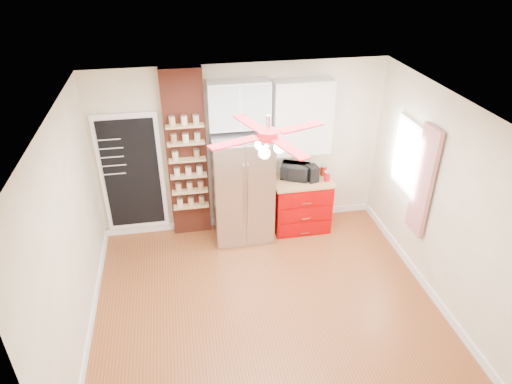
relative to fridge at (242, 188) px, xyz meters
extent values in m
plane|color=brown|center=(0.05, -1.63, -0.88)|extent=(4.50, 4.50, 0.00)
plane|color=white|center=(0.05, -1.63, 1.83)|extent=(4.50, 4.50, 0.00)
cube|color=#EEE7BF|center=(0.05, 0.37, 0.48)|extent=(4.50, 0.02, 2.70)
cube|color=#EEE7BF|center=(0.05, -3.63, 0.48)|extent=(4.50, 0.02, 2.70)
cube|color=#EEE7BF|center=(-2.20, -1.63, 0.48)|extent=(0.02, 4.00, 2.70)
cube|color=#EEE7BF|center=(2.30, -1.63, 0.48)|extent=(0.02, 4.00, 2.70)
cube|color=white|center=(-1.65, 0.34, 0.23)|extent=(0.95, 0.04, 1.95)
cube|color=black|center=(-1.65, 0.32, 0.23)|extent=(0.82, 0.02, 1.78)
cube|color=maroon|center=(-0.80, 0.29, 0.48)|extent=(0.60, 0.16, 2.70)
cube|color=#B0B0B5|center=(0.00, 0.00, 0.00)|extent=(0.90, 0.70, 1.75)
cube|color=white|center=(0.00, 0.20, 1.27)|extent=(0.90, 0.35, 0.70)
cube|color=#A10002|center=(0.97, 0.05, -0.45)|extent=(0.90, 0.60, 0.86)
cube|color=tan|center=(0.97, 0.05, 0.01)|extent=(0.94, 0.64, 0.04)
cube|color=white|center=(0.97, 0.22, 1.00)|extent=(0.90, 0.30, 1.15)
cube|color=white|center=(2.28, -0.73, 0.68)|extent=(0.04, 0.75, 1.05)
cube|color=#AC171E|center=(2.23, -1.28, 0.57)|extent=(0.06, 0.40, 1.55)
cylinder|color=silver|center=(0.05, -1.63, 1.68)|extent=(0.05, 0.05, 0.20)
cylinder|color=#B40B17|center=(0.05, -1.63, 1.56)|extent=(0.24, 0.24, 0.10)
sphere|color=white|center=(0.05, -1.63, 1.40)|extent=(0.13, 0.13, 0.13)
imported|color=black|center=(0.87, 0.11, 0.15)|extent=(0.52, 0.45, 0.24)
cube|color=black|center=(1.11, -0.02, 0.15)|extent=(0.19, 0.22, 0.26)
cylinder|color=red|center=(1.34, -0.06, 0.10)|extent=(0.12, 0.12, 0.15)
cylinder|color=#A81A09|center=(1.34, 0.13, 0.10)|extent=(0.13, 0.13, 0.16)
cylinder|color=beige|center=(-0.97, 0.16, 0.56)|extent=(0.10, 0.10, 0.13)
cylinder|color=olive|center=(-0.66, 0.17, 0.56)|extent=(0.12, 0.12, 0.12)
camera|label=1|loc=(-0.91, -6.07, 3.47)|focal=32.00mm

